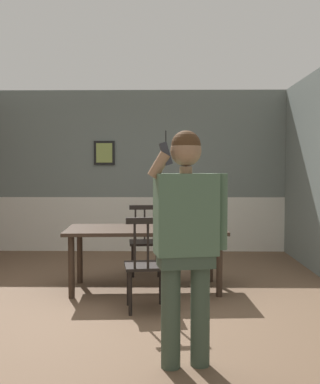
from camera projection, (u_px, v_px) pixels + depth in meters
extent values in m
plane|color=brown|center=(115.00, 304.00, 4.94)|extent=(7.06, 7.06, 0.00)
cube|color=slate|center=(136.00, 144.00, 8.05)|extent=(5.24, 0.12, 1.83)
cube|color=silver|center=(136.00, 224.00, 8.13)|extent=(5.24, 0.14, 0.94)
cube|color=silver|center=(136.00, 197.00, 8.08)|extent=(5.24, 0.05, 0.06)
cube|color=black|center=(104.00, 153.00, 8.00)|extent=(0.35, 0.03, 0.41)
cube|color=#96A754|center=(104.00, 153.00, 7.98)|extent=(0.27, 0.01, 0.33)
cube|color=#38281E|center=(146.00, 230.00, 5.50)|extent=(1.89, 0.98, 0.04)
cylinder|color=#38281E|center=(71.00, 267.00, 5.15)|extent=(0.07, 0.07, 0.69)
cylinder|color=#38281E|center=(219.00, 266.00, 5.21)|extent=(0.07, 0.07, 0.69)
cylinder|color=#38281E|center=(80.00, 255.00, 5.84)|extent=(0.07, 0.07, 0.69)
cylinder|color=#38281E|center=(210.00, 255.00, 5.90)|extent=(0.07, 0.07, 0.69)
cube|color=black|center=(146.00, 266.00, 4.72)|extent=(0.48, 0.48, 0.03)
cube|color=black|center=(148.00, 221.00, 4.51)|extent=(0.43, 0.10, 0.06)
cylinder|color=black|center=(135.00, 243.00, 4.50)|extent=(0.02, 0.02, 0.49)
cylinder|color=black|center=(148.00, 243.00, 4.52)|extent=(0.02, 0.02, 0.49)
cylinder|color=black|center=(161.00, 243.00, 4.54)|extent=(0.02, 0.02, 0.49)
cylinder|color=black|center=(128.00, 285.00, 4.88)|extent=(0.04, 0.04, 0.43)
cylinder|color=black|center=(161.00, 284.00, 4.93)|extent=(0.04, 0.04, 0.43)
cylinder|color=black|center=(130.00, 293.00, 4.55)|extent=(0.04, 0.04, 0.43)
cylinder|color=black|center=(165.00, 292.00, 4.59)|extent=(0.04, 0.04, 0.43)
cube|color=black|center=(145.00, 243.00, 6.31)|extent=(0.46, 0.46, 0.03)
cube|color=black|center=(145.00, 207.00, 6.48)|extent=(0.43, 0.08, 0.06)
cylinder|color=black|center=(154.00, 222.00, 6.50)|extent=(0.02, 0.02, 0.48)
cylinder|color=black|center=(145.00, 222.00, 6.49)|extent=(0.02, 0.02, 0.48)
cylinder|color=black|center=(135.00, 222.00, 6.48)|extent=(0.02, 0.02, 0.48)
cylinder|color=black|center=(159.00, 261.00, 6.17)|extent=(0.04, 0.04, 0.42)
cylinder|color=black|center=(133.00, 262.00, 6.14)|extent=(0.04, 0.04, 0.42)
cylinder|color=black|center=(157.00, 256.00, 6.50)|extent=(0.04, 0.04, 0.42)
cylinder|color=black|center=(133.00, 257.00, 6.48)|extent=(0.04, 0.04, 0.42)
cylinder|color=#3A493A|center=(200.00, 310.00, 3.39)|extent=(0.14, 0.14, 0.82)
cylinder|color=#3A493A|center=(171.00, 311.00, 3.35)|extent=(0.14, 0.14, 0.82)
cube|color=#3A493A|center=(186.00, 259.00, 3.35)|extent=(0.43, 0.29, 0.12)
cube|color=#4C664C|center=(186.00, 214.00, 3.33)|extent=(0.47, 0.32, 0.58)
cylinder|color=#4C664C|center=(221.00, 211.00, 3.38)|extent=(0.09, 0.09, 0.55)
cylinder|color=#936B4C|center=(159.00, 165.00, 3.27)|extent=(0.17, 0.10, 0.20)
cylinder|color=#936B4C|center=(186.00, 170.00, 3.32)|extent=(0.09, 0.09, 0.05)
sphere|color=#936B4C|center=(186.00, 151.00, 3.31)|extent=(0.22, 0.22, 0.22)
sphere|color=#472D19|center=(186.00, 145.00, 3.31)|extent=(0.21, 0.21, 0.21)
cube|color=#2D2D33|center=(166.00, 154.00, 3.25)|extent=(0.10, 0.05, 0.17)
cylinder|color=black|center=(166.00, 136.00, 3.25)|extent=(0.01, 0.01, 0.08)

